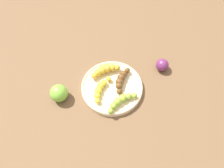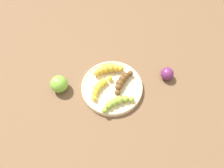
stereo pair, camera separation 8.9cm
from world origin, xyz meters
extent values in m
plane|color=brown|center=(0.00, 0.00, 0.00)|extent=(2.40, 2.40, 0.00)
cylinder|color=beige|center=(0.00, 0.00, 0.01)|extent=(0.24, 0.24, 0.02)
torus|color=beige|center=(0.00, 0.00, 0.02)|extent=(0.24, 0.24, 0.01)
sphere|color=yellow|center=(-0.02, 0.02, 0.03)|extent=(0.02, 0.02, 0.02)
sphere|color=yellow|center=(-0.03, 0.00, 0.03)|extent=(0.02, 0.02, 0.02)
sphere|color=yellow|center=(-0.04, -0.02, 0.03)|extent=(0.03, 0.03, 0.03)
sphere|color=yellow|center=(-0.04, -0.04, 0.03)|extent=(0.03, 0.03, 0.03)
sphere|color=yellow|center=(-0.04, -0.06, 0.03)|extent=(0.02, 0.02, 0.02)
sphere|color=yellow|center=(-0.03, -0.08, 0.03)|extent=(0.02, 0.02, 0.02)
sphere|color=#8CAD38|center=(0.09, -0.02, 0.03)|extent=(0.02, 0.02, 0.02)
sphere|color=#8CAD38|center=(0.07, -0.03, 0.03)|extent=(0.03, 0.03, 0.03)
sphere|color=#8CAD38|center=(0.05, -0.05, 0.03)|extent=(0.03, 0.03, 0.03)
sphere|color=#8CAD38|center=(0.04, -0.06, 0.03)|extent=(0.03, 0.03, 0.03)
sphere|color=#8CAD38|center=(0.03, -0.09, 0.03)|extent=(0.03, 0.03, 0.03)
sphere|color=#8CAD38|center=(0.02, -0.11, 0.03)|extent=(0.02, 0.02, 0.02)
sphere|color=#593819|center=(0.04, 0.08, 0.03)|extent=(0.02, 0.02, 0.02)
sphere|color=#593819|center=(0.03, 0.06, 0.03)|extent=(0.03, 0.03, 0.03)
sphere|color=#593819|center=(0.03, 0.04, 0.03)|extent=(0.03, 0.03, 0.03)
sphere|color=#593819|center=(0.03, 0.02, 0.03)|extent=(0.03, 0.03, 0.03)
sphere|color=#593819|center=(0.03, 0.00, 0.03)|extent=(0.03, 0.03, 0.03)
sphere|color=#593819|center=(0.03, -0.02, 0.03)|extent=(0.02, 0.02, 0.02)
sphere|color=gold|center=(0.00, 0.08, 0.04)|extent=(0.02, 0.02, 0.02)
sphere|color=gold|center=(-0.02, 0.07, 0.04)|extent=(0.03, 0.03, 0.03)
sphere|color=gold|center=(-0.04, 0.07, 0.04)|extent=(0.04, 0.04, 0.04)
sphere|color=gold|center=(-0.05, 0.05, 0.04)|extent=(0.04, 0.04, 0.04)
sphere|color=gold|center=(-0.07, 0.04, 0.04)|extent=(0.03, 0.03, 0.03)
sphere|color=gold|center=(-0.08, 0.02, 0.04)|extent=(0.02, 0.02, 0.02)
sphere|color=#662659|center=(0.17, 0.15, 0.03)|extent=(0.05, 0.05, 0.05)
sphere|color=#72B238|center=(-0.18, -0.09, 0.03)|extent=(0.07, 0.07, 0.07)
camera|label=1|loc=(0.12, -0.44, 0.81)|focal=37.53mm
camera|label=2|loc=(0.20, -0.41, 0.81)|focal=37.53mm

